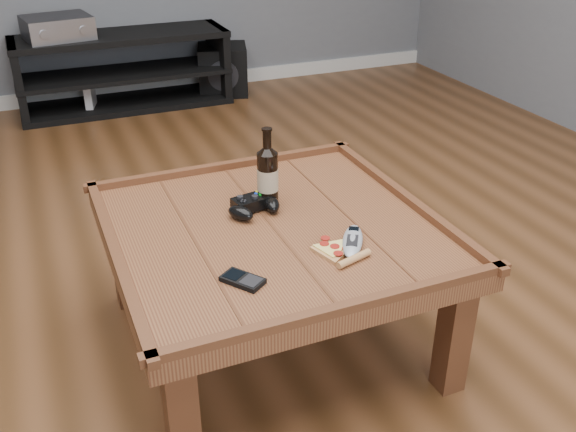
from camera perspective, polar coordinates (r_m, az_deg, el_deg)
name	(u,v)px	position (r m, az deg, el deg)	size (l,w,h in m)	color
ground	(274,340)	(2.27, -1.26, -10.93)	(6.00, 6.00, 0.00)	#462914
baseboard	(121,90)	(4.87, -14.60, 10.80)	(5.00, 0.02, 0.10)	silver
coffee_table	(273,243)	(2.04, -1.38, -2.38)	(1.03, 1.03, 0.48)	#532917
media_console	(124,71)	(4.59, -14.38, 12.34)	(1.40, 0.45, 0.50)	black
beer_bottle	(268,175)	(2.10, -1.82, 3.69)	(0.07, 0.07, 0.27)	black
game_controller	(254,206)	(2.09, -3.07, 0.89)	(0.20, 0.15, 0.05)	black
pizza_slice	(337,250)	(1.88, 4.42, -3.06)	(0.19, 0.24, 0.02)	tan
smartphone	(243,280)	(1.75, -4.05, -5.67)	(0.12, 0.13, 0.02)	black
remote_control	(353,241)	(1.92, 5.76, -2.22)	(0.15, 0.20, 0.03)	#9DA3AA
av_receiver	(58,27)	(4.48, -19.81, 15.50)	(0.45, 0.39, 0.14)	black
subwoofer	(223,70)	(4.81, -5.81, 12.83)	(0.43, 0.43, 0.34)	black
game_console	(90,96)	(4.58, -17.18, 10.15)	(0.16, 0.22, 0.24)	slate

